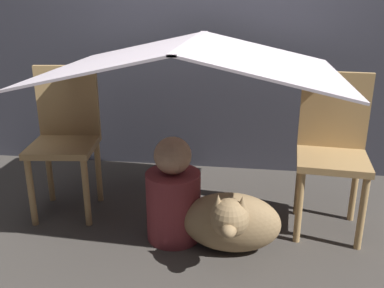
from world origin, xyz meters
The scene contains 6 objects.
ground_plane centered at (0.00, 0.00, 0.00)m, with size 8.80×8.80×0.00m, color #47423D.
chair_left centered at (-0.75, 0.31, 0.47)m, with size 0.41×0.41×0.85m.
chair_right centered at (0.75, 0.31, 0.47)m, with size 0.39×0.39×0.85m.
sheet_canopy centered at (0.00, 0.24, 0.93)m, with size 1.49×1.10×0.18m.
person_front centered at (-0.07, 0.05, 0.24)m, with size 0.28×0.28×0.56m.
dog centered at (0.24, -0.05, 0.17)m, with size 0.50×0.44×0.39m.
Camera 1 is at (0.31, -1.92, 1.23)m, focal length 40.00 mm.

